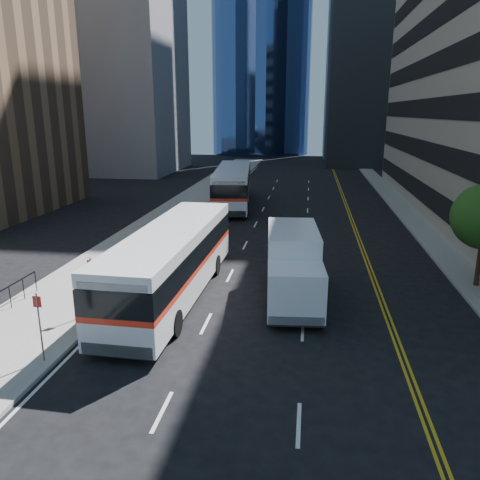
{
  "coord_description": "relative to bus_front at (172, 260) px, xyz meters",
  "views": [
    {
      "loc": [
        0.52,
        -15.47,
        8.53
      ],
      "look_at": [
        -2.53,
        5.15,
        2.8
      ],
      "focal_mm": 35.0,
      "sensor_mm": 36.0,
      "label": 1
    }
  ],
  "objects": [
    {
      "name": "midrise_west",
      "position": [
        -22.34,
        47.34,
        15.68
      ],
      "size": [
        18.0,
        18.0,
        35.0
      ],
      "primitive_type": "cube",
      "color": "gray",
      "rests_on": "ground"
    },
    {
      "name": "bus_front",
      "position": [
        0.0,
        0.0,
        0.0
      ],
      "size": [
        3.09,
        13.01,
        3.34
      ],
      "rotation": [
        0.0,
        0.0,
        -0.02
      ],
      "color": "silver",
      "rests_on": "ground"
    },
    {
      "name": "bus_rear",
      "position": [
        -0.82,
        22.72,
        0.1
      ],
      "size": [
        4.44,
        13.89,
        3.52
      ],
      "rotation": [
        0.0,
        0.0,
        0.11
      ],
      "color": "white",
      "rests_on": "ground"
    },
    {
      "name": "sidewalk_west",
      "position": [
        -4.84,
        20.34,
        -1.75
      ],
      "size": [
        5.0,
        90.0,
        0.15
      ],
      "primitive_type": "cube",
      "color": "gray",
      "rests_on": "ground"
    },
    {
      "name": "box_truck",
      "position": [
        5.6,
        0.4,
        -0.11
      ],
      "size": [
        2.89,
        6.94,
        3.24
      ],
      "rotation": [
        0.0,
        0.0,
        0.09
      ],
      "color": "white",
      "rests_on": "ground"
    },
    {
      "name": "ground",
      "position": [
        5.66,
        -4.66,
        -1.82
      ],
      "size": [
        160.0,
        160.0,
        0.0
      ],
      "primitive_type": "plane",
      "color": "black",
      "rests_on": "ground"
    },
    {
      "name": "sidewalk_east",
      "position": [
        14.66,
        20.34,
        -1.75
      ],
      "size": [
        2.0,
        90.0,
        0.15
      ],
      "primitive_type": "cube",
      "color": "gray",
      "rests_on": "ground"
    }
  ]
}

